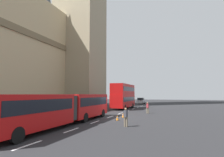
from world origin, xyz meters
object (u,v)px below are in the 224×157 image
at_px(sedan_lead, 141,101).
at_px(pedestrian_near_cones, 126,116).
at_px(double_decker_bus, 123,95).
at_px(traffic_cone_middle, 123,115).
at_px(traffic_cone_west, 117,118).
at_px(articulated_bus, 65,106).
at_px(pedestrian_by_kerb, 148,107).

relative_size(sedan_lead, pedestrian_near_cones, 2.60).
xyz_separation_m(double_decker_bus, sedan_lead, (19.01, -0.11, -1.80)).
bearing_deg(pedestrian_near_cones, traffic_cone_middle, 17.93).
distance_m(double_decker_bus, pedestrian_near_cones, 20.60).
bearing_deg(sedan_lead, traffic_cone_west, -173.96).
relative_size(double_decker_bus, traffic_cone_west, 16.85).
relative_size(double_decker_bus, sedan_lead, 2.22).
height_order(traffic_cone_west, pedestrian_near_cones, pedestrian_near_cones).
xyz_separation_m(articulated_bus, pedestrian_near_cones, (1.01, -5.74, -0.83)).
height_order(double_decker_bus, sedan_lead, double_decker_bus).
height_order(articulated_bus, pedestrian_near_cones, articulated_bus).
xyz_separation_m(sedan_lead, traffic_cone_west, (-35.23, -3.73, -0.63)).
height_order(sedan_lead, pedestrian_near_cones, sedan_lead).
relative_size(articulated_bus, double_decker_bus, 1.66).
xyz_separation_m(double_decker_bus, traffic_cone_west, (-16.21, -3.83, -2.43)).
relative_size(double_decker_bus, pedestrian_by_kerb, 5.78).
distance_m(traffic_cone_west, pedestrian_near_cones, 4.03).
xyz_separation_m(traffic_cone_west, pedestrian_by_kerb, (8.61, -2.09, 0.63)).
xyz_separation_m(traffic_cone_west, pedestrian_near_cones, (-3.49, -1.91, 0.63)).
bearing_deg(double_decker_bus, sedan_lead, -0.32).
bearing_deg(pedestrian_near_cones, sedan_lead, 8.28).
bearing_deg(sedan_lead, pedestrian_near_cones, -171.72).
distance_m(articulated_bus, double_decker_bus, 20.74).
relative_size(articulated_bus, sedan_lead, 3.69).
xyz_separation_m(sedan_lead, pedestrian_near_cones, (-38.72, -5.63, -0.00)).
bearing_deg(double_decker_bus, pedestrian_by_kerb, -142.05).
xyz_separation_m(articulated_bus, pedestrian_by_kerb, (13.12, -5.92, -0.83)).
distance_m(double_decker_bus, traffic_cone_middle, 14.25).
height_order(double_decker_bus, pedestrian_near_cones, double_decker_bus).
bearing_deg(double_decker_bus, pedestrian_near_cones, -163.76).
distance_m(traffic_cone_west, pedestrian_by_kerb, 8.89).
height_order(sedan_lead, traffic_cone_west, sedan_lead).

